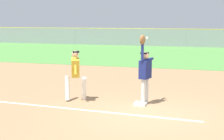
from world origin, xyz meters
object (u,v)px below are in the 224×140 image
(fielder, at_px, (145,70))
(runner, at_px, (75,72))
(parked_car_blue, at_px, (128,38))
(parked_car_red, at_px, (76,37))
(first_base, at_px, (140,104))
(parked_car_white, at_px, (182,39))
(baseball, at_px, (147,38))

(fielder, bearing_deg, runner, 21.66)
(parked_car_blue, bearing_deg, parked_car_red, 173.36)
(first_base, height_order, parked_car_white, parked_car_white)
(runner, relative_size, baseball, 23.24)
(parked_car_red, bearing_deg, first_base, -65.05)
(first_base, xyz_separation_m, runner, (-2.24, -0.02, 0.96))
(first_base, relative_size, fielder, 0.17)
(baseball, bearing_deg, parked_car_blue, 104.19)
(first_base, xyz_separation_m, parked_car_red, (-12.74, 26.22, 0.63))
(fielder, xyz_separation_m, parked_car_white, (-0.33, 25.51, -0.45))
(parked_car_red, bearing_deg, parked_car_blue, -5.62)
(first_base, height_order, runner, runner)
(first_base, distance_m, fielder, 1.10)
(first_base, relative_size, baseball, 5.14)
(baseball, xyz_separation_m, parked_car_white, (-0.38, 25.51, -1.49))
(parked_car_blue, bearing_deg, fielder, -77.91)
(first_base, relative_size, parked_car_red, 0.09)
(first_base, xyz_separation_m, baseball, (0.15, 0.18, 2.13))
(runner, xyz_separation_m, parked_car_red, (-10.50, 26.24, -0.32))
(first_base, relative_size, parked_car_white, 0.08)
(fielder, height_order, runner, fielder)
(parked_car_blue, bearing_deg, first_base, -78.22)
(first_base, relative_size, parked_car_blue, 0.09)
(parked_car_red, xyz_separation_m, parked_car_blue, (6.44, -0.52, 0.00))
(fielder, bearing_deg, baseball, -159.08)
(parked_car_blue, distance_m, parked_car_white, 6.07)
(first_base, height_order, parked_car_red, parked_car_red)
(baseball, height_order, parked_car_blue, baseball)
(fielder, bearing_deg, parked_car_blue, -58.98)
(baseball, bearing_deg, fielder, -176.02)
(runner, distance_m, baseball, 2.67)
(runner, bearing_deg, first_base, -23.24)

